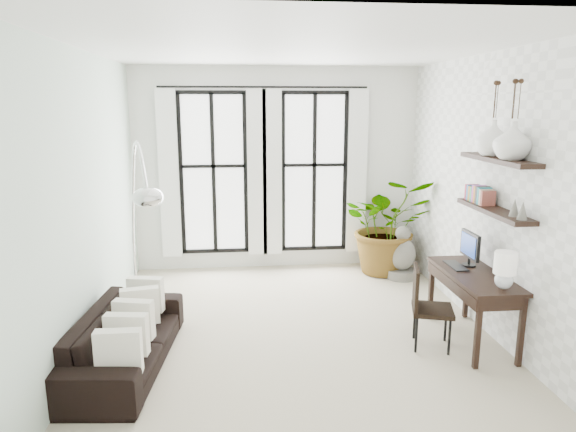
{
  "coord_description": "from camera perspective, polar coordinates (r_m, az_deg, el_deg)",
  "views": [
    {
      "loc": [
        -0.64,
        -5.63,
        2.62
      ],
      "look_at": [
        -0.04,
        0.3,
        1.32
      ],
      "focal_mm": 32.0,
      "sensor_mm": 36.0,
      "label": 1
    }
  ],
  "objects": [
    {
      "name": "floor",
      "position": [
        6.24,
        0.65,
        -12.53
      ],
      "size": [
        5.0,
        5.0,
        0.0
      ],
      "primitive_type": "plane",
      "color": "#BCB195",
      "rests_on": "ground"
    },
    {
      "name": "ceiling",
      "position": [
        5.69,
        0.73,
        18.15
      ],
      "size": [
        5.0,
        5.0,
        0.0
      ],
      "primitive_type": "plane",
      "color": "white",
      "rests_on": "wall_back"
    },
    {
      "name": "wall_left",
      "position": [
        5.94,
        -21.42,
        1.57
      ],
      "size": [
        0.0,
        5.0,
        5.0
      ],
      "primitive_type": "plane",
      "rotation": [
        1.57,
        0.0,
        1.57
      ],
      "color": "silver",
      "rests_on": "floor"
    },
    {
      "name": "wall_right",
      "position": [
        6.41,
        21.13,
        2.31
      ],
      "size": [
        0.0,
        5.0,
        5.0
      ],
      "primitive_type": "plane",
      "rotation": [
        1.57,
        0.0,
        -1.57
      ],
      "color": "white",
      "rests_on": "floor"
    },
    {
      "name": "wall_back",
      "position": [
        8.22,
        -1.27,
        5.16
      ],
      "size": [
        4.5,
        0.0,
        4.5
      ],
      "primitive_type": "plane",
      "rotation": [
        1.57,
        0.0,
        0.0
      ],
      "color": "white",
      "rests_on": "floor"
    },
    {
      "name": "windows",
      "position": [
        8.14,
        -2.64,
        4.79
      ],
      "size": [
        3.26,
        0.13,
        2.65
      ],
      "color": "white",
      "rests_on": "wall_back"
    },
    {
      "name": "wall_shelves",
      "position": [
        5.94,
        21.9,
        2.77
      ],
      "size": [
        0.25,
        1.3,
        0.6
      ],
      "color": "black",
      "rests_on": "wall_right"
    },
    {
      "name": "sofa",
      "position": [
        5.6,
        -17.65,
        -12.87
      ],
      "size": [
        0.98,
        2.07,
        0.59
      ],
      "primitive_type": "imported",
      "rotation": [
        0.0,
        0.0,
        1.47
      ],
      "color": "black",
      "rests_on": "floor"
    },
    {
      "name": "throw_pillows",
      "position": [
        5.5,
        -16.75,
        -10.93
      ],
      "size": [
        0.4,
        1.52,
        0.4
      ],
      "color": "white",
      "rests_on": "sofa"
    },
    {
      "name": "plant",
      "position": [
        8.19,
        10.99,
        -1.0
      ],
      "size": [
        1.47,
        1.3,
        1.54
      ],
      "primitive_type": "imported",
      "rotation": [
        0.0,
        0.0,
        -0.07
      ],
      "color": "#2D7228",
      "rests_on": "floor"
    },
    {
      "name": "desk",
      "position": [
        6.02,
        20.12,
        -6.67
      ],
      "size": [
        0.57,
        1.35,
        1.19
      ],
      "color": "black",
      "rests_on": "floor"
    },
    {
      "name": "desk_chair",
      "position": [
        5.85,
        15.0,
        -9.21
      ],
      "size": [
        0.53,
        0.53,
        0.9
      ],
      "rotation": [
        0.0,
        0.0,
        -0.28
      ],
      "color": "black",
      "rests_on": "floor"
    },
    {
      "name": "arc_lamp",
      "position": [
        5.73,
        -16.37,
        3.02
      ],
      "size": [
        0.72,
        1.44,
        2.25
      ],
      "color": "silver",
      "rests_on": "floor"
    },
    {
      "name": "buddha",
      "position": [
        8.06,
        12.54,
        -4.4
      ],
      "size": [
        0.46,
        0.46,
        0.82
      ],
      "color": "slate",
      "rests_on": "floor"
    },
    {
      "name": "vase_a",
      "position": [
        5.63,
        23.69,
        7.68
      ],
      "size": [
        0.37,
        0.37,
        0.38
      ],
      "primitive_type": "imported",
      "color": "white",
      "rests_on": "shelf_upper"
    },
    {
      "name": "vase_b",
      "position": [
        5.98,
        21.82,
        8.04
      ],
      "size": [
        0.37,
        0.37,
        0.38
      ],
      "primitive_type": "imported",
      "color": "white",
      "rests_on": "shelf_upper"
    }
  ]
}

